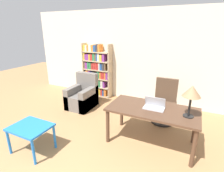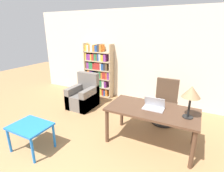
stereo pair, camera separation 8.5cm
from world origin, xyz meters
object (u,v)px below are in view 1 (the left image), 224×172
at_px(table_lamp, 192,92).
at_px(armchair, 82,97).
at_px(laptop, 154,106).
at_px(office_chair, 164,103).
at_px(bookshelf, 96,72).
at_px(desk, 152,113).
at_px(side_table_blue, 31,130).

distance_m(table_lamp, armchair, 3.03).
distance_m(laptop, table_lamp, 0.72).
distance_m(table_lamp, office_chair, 1.35).
bearing_deg(laptop, bookshelf, 142.50).
relative_size(desk, office_chair, 1.59).
xyz_separation_m(desk, armchair, (-2.16, 0.80, -0.34)).
height_order(office_chair, bookshelf, bookshelf).
bearing_deg(desk, side_table_blue, -147.66).
relative_size(office_chair, side_table_blue, 1.52).
xyz_separation_m(office_chair, armchair, (-2.23, -0.19, -0.17)).
bearing_deg(laptop, desk, -118.99).
height_order(office_chair, side_table_blue, office_chair).
bearing_deg(bookshelf, desk, -38.24).
bearing_deg(office_chair, armchair, -175.16).
relative_size(table_lamp, bookshelf, 0.32).
bearing_deg(laptop, side_table_blue, -147.20).
height_order(desk, side_table_blue, desk).
xyz_separation_m(desk, side_table_blue, (-1.88, -1.19, -0.20)).
xyz_separation_m(desk, laptop, (0.02, 0.03, 0.14)).
bearing_deg(table_lamp, bookshelf, 147.68).
distance_m(table_lamp, bookshelf, 3.45).
bearing_deg(table_lamp, armchair, 163.33).
relative_size(laptop, armchair, 0.40).
distance_m(desk, bookshelf, 2.91).
relative_size(laptop, side_table_blue, 0.56).
bearing_deg(table_lamp, laptop, 173.53).
relative_size(desk, bookshelf, 0.97).
bearing_deg(bookshelf, laptop, -37.50).
xyz_separation_m(table_lamp, office_chair, (-0.55, 1.02, -0.70)).
distance_m(office_chair, bookshelf, 2.51).
distance_m(office_chair, side_table_blue, 2.92).
bearing_deg(office_chair, table_lamp, -61.58).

